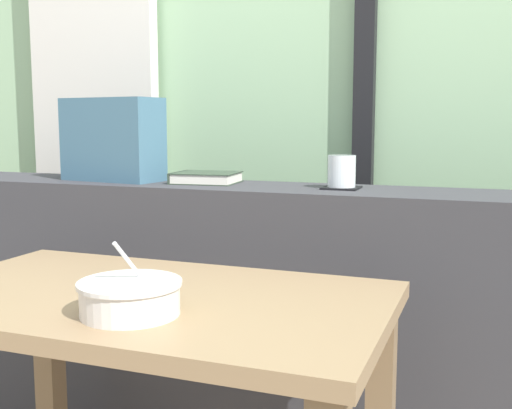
% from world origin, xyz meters
% --- Properties ---
extents(outdoor_backdrop, '(4.80, 0.08, 2.80)m').
position_xyz_m(outdoor_backdrop, '(0.00, 1.12, 1.40)').
color(outdoor_backdrop, '#9EC699').
rests_on(outdoor_backdrop, ground).
extents(curtain_left_panel, '(0.56, 0.06, 2.50)m').
position_xyz_m(curtain_left_panel, '(-0.95, 1.02, 1.25)').
color(curtain_left_panel, silver).
rests_on(curtain_left_panel, ground).
extents(window_divider_post, '(0.07, 0.05, 2.60)m').
position_xyz_m(window_divider_post, '(0.15, 1.05, 1.30)').
color(window_divider_post, black).
rests_on(window_divider_post, ground).
extents(dark_console_ledge, '(2.80, 0.30, 0.86)m').
position_xyz_m(dark_console_ledge, '(0.00, 0.55, 0.43)').
color(dark_console_ledge, '#38383D').
rests_on(dark_console_ledge, ground).
extents(breakfast_table, '(1.01, 0.59, 0.69)m').
position_xyz_m(breakfast_table, '(-0.09, -0.05, 0.56)').
color(breakfast_table, '#826849').
rests_on(breakfast_table, ground).
extents(coaster_square, '(0.10, 0.10, 0.00)m').
position_xyz_m(coaster_square, '(0.18, 0.56, 0.86)').
color(coaster_square, black).
rests_on(coaster_square, dark_console_ledge).
extents(juice_glass, '(0.08, 0.08, 0.09)m').
position_xyz_m(juice_glass, '(0.18, 0.56, 0.90)').
color(juice_glass, white).
rests_on(juice_glass, coaster_square).
extents(closed_book, '(0.20, 0.18, 0.03)m').
position_xyz_m(closed_book, '(-0.24, 0.58, 0.87)').
color(closed_book, '#334233').
rests_on(closed_book, dark_console_ledge).
extents(throw_pillow, '(0.34, 0.18, 0.26)m').
position_xyz_m(throw_pillow, '(-0.55, 0.55, 0.99)').
color(throw_pillow, '#426B84').
rests_on(throw_pillow, dark_console_ledge).
extents(soup_bowl, '(0.19, 0.19, 0.14)m').
position_xyz_m(soup_bowl, '(-0.04, -0.18, 0.72)').
color(soup_bowl, silver).
rests_on(soup_bowl, breakfast_table).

